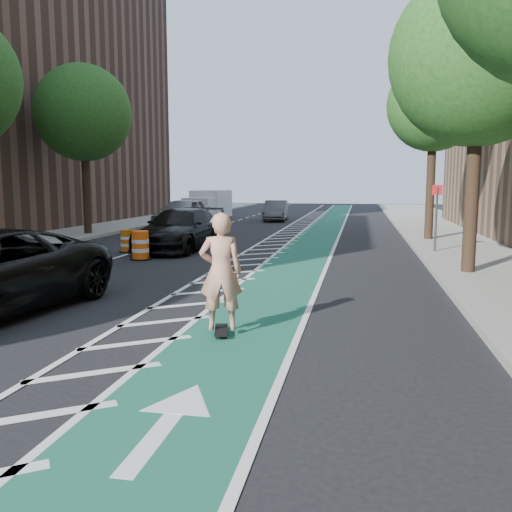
# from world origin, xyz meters

# --- Properties ---
(ground) EXTENTS (120.00, 120.00, 0.00)m
(ground) POSITION_xyz_m (0.00, 0.00, 0.00)
(ground) COLOR black
(ground) RESTS_ON ground
(bike_lane) EXTENTS (2.00, 90.00, 0.01)m
(bike_lane) POSITION_xyz_m (3.00, 10.00, 0.01)
(bike_lane) COLOR #1B6051
(bike_lane) RESTS_ON ground
(buffer_strip) EXTENTS (1.40, 90.00, 0.01)m
(buffer_strip) POSITION_xyz_m (1.50, 10.00, 0.01)
(buffer_strip) COLOR silver
(buffer_strip) RESTS_ON ground
(sidewalk_right) EXTENTS (5.00, 90.00, 0.15)m
(sidewalk_right) POSITION_xyz_m (9.50, 10.00, 0.07)
(sidewalk_right) COLOR gray
(sidewalk_right) RESTS_ON ground
(curb_right) EXTENTS (0.12, 90.00, 0.16)m
(curb_right) POSITION_xyz_m (7.05, 10.00, 0.08)
(curb_right) COLOR gray
(curb_right) RESTS_ON ground
(curb_left) EXTENTS (0.12, 90.00, 0.16)m
(curb_left) POSITION_xyz_m (-7.05, 10.00, 0.08)
(curb_left) COLOR gray
(curb_left) RESTS_ON ground
(building_left_far) EXTENTS (14.00, 22.00, 18.00)m
(building_left_far) POSITION_xyz_m (-17.50, 24.00, 9.00)
(building_left_far) COLOR brown
(building_left_far) RESTS_ON ground
(tree_r_c) EXTENTS (4.20, 4.20, 7.90)m
(tree_r_c) POSITION_xyz_m (7.90, 8.00, 5.77)
(tree_r_c) COLOR #382619
(tree_r_c) RESTS_ON ground
(tree_r_d) EXTENTS (4.20, 4.20, 7.90)m
(tree_r_d) POSITION_xyz_m (7.90, 16.00, 5.77)
(tree_r_d) COLOR #382619
(tree_r_d) RESTS_ON ground
(tree_l_d) EXTENTS (4.20, 4.20, 7.90)m
(tree_l_d) POSITION_xyz_m (-7.90, 16.00, 5.77)
(tree_l_d) COLOR #382619
(tree_l_d) RESTS_ON ground
(sign_post) EXTENTS (0.35, 0.08, 2.47)m
(sign_post) POSITION_xyz_m (7.60, 12.00, 1.35)
(sign_post) COLOR #4C4C4C
(sign_post) RESTS_ON ground
(skateboard) EXTENTS (0.38, 0.78, 0.10)m
(skateboard) POSITION_xyz_m (2.72, 0.73, 0.08)
(skateboard) COLOR black
(skateboard) RESTS_ON ground
(skateboarder) EXTENTS (0.81, 0.63, 1.97)m
(skateboarder) POSITION_xyz_m (2.72, 0.73, 1.09)
(skateboarder) COLOR tan
(skateboarder) RESTS_ON skateboard
(suv_far) EXTENTS (2.48, 5.50, 1.56)m
(suv_far) POSITION_xyz_m (-1.79, 11.88, 0.78)
(suv_far) COLOR black
(suv_far) RESTS_ON ground
(car_silver) EXTENTS (2.43, 5.19, 1.72)m
(car_silver) POSITION_xyz_m (-4.74, 20.99, 0.86)
(car_silver) COLOR #97989C
(car_silver) RESTS_ON ground
(car_grey) EXTENTS (1.74, 4.25, 1.37)m
(car_grey) POSITION_xyz_m (-0.65, 28.50, 0.68)
(car_grey) COLOR #59595E
(car_grey) RESTS_ON ground
(box_truck) EXTENTS (2.60, 4.98, 2.00)m
(box_truck) POSITION_xyz_m (-6.07, 30.84, 0.92)
(box_truck) COLOR white
(box_truck) RESTS_ON ground
(barrel_a) EXTENTS (0.71, 0.71, 0.97)m
(barrel_a) POSITION_xyz_m (-2.20, 9.00, 0.46)
(barrel_a) COLOR #FF5A0D
(barrel_a) RESTS_ON ground
(barrel_b) EXTENTS (0.61, 0.61, 0.83)m
(barrel_b) POSITION_xyz_m (-3.48, 10.78, 0.39)
(barrel_b) COLOR #D95B0B
(barrel_b) RESTS_ON ground
(barrel_c) EXTENTS (0.71, 0.71, 0.97)m
(barrel_c) POSITION_xyz_m (-3.04, 18.03, 0.46)
(barrel_c) COLOR #E5570C
(barrel_c) RESTS_ON ground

